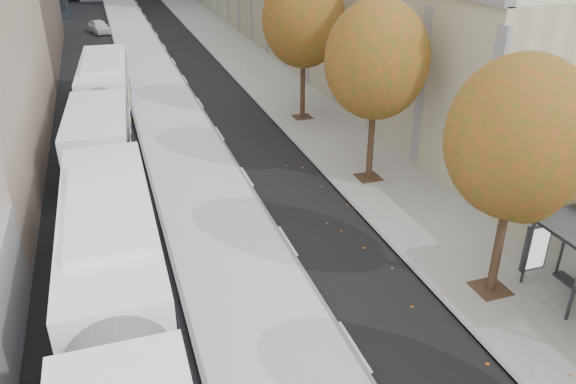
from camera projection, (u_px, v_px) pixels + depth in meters
name	position (u px, v px, depth m)	size (l,w,h in m)	color
bus_platform	(167.00, 109.00, 34.69)	(4.25, 150.00, 0.15)	silver
sidewalk	(289.00, 98.00, 36.97)	(4.75, 150.00, 0.08)	gray
tree_c	(520.00, 139.00, 15.81)	(4.20, 4.20, 7.28)	black
tree_d	(377.00, 60.00, 23.36)	(4.40, 4.40, 7.60)	black
tree_e	(304.00, 20.00, 30.91)	(4.60, 4.60, 7.92)	black
bus_near	(118.00, 332.00, 13.80)	(2.87, 18.67, 3.11)	white
bus_far	(103.00, 105.00, 30.41)	(3.80, 18.34, 3.04)	white
distant_car	(99.00, 27.00, 56.91)	(1.54, 3.83, 1.30)	white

